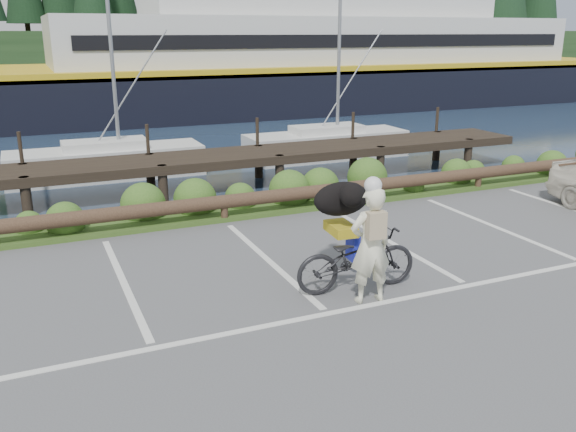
% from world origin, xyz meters
% --- Properties ---
extents(ground, '(72.00, 72.00, 0.00)m').
position_xyz_m(ground, '(0.00, 0.00, 0.00)').
color(ground, '#4E4E50').
extents(harbor_backdrop, '(170.00, 160.00, 30.00)m').
position_xyz_m(harbor_backdrop, '(0.39, 78.47, -0.00)').
color(harbor_backdrop, '#1C2C43').
rests_on(harbor_backdrop, ground).
extents(vegetation_strip, '(34.00, 1.60, 0.10)m').
position_xyz_m(vegetation_strip, '(0.00, 5.30, 0.05)').
color(vegetation_strip, '#3D5B21').
rests_on(vegetation_strip, ground).
extents(log_rail, '(32.00, 0.30, 0.60)m').
position_xyz_m(log_rail, '(0.00, 4.60, 0.00)').
color(log_rail, '#443021').
rests_on(log_rail, ground).
extents(bicycle, '(2.09, 0.87, 1.07)m').
position_xyz_m(bicycle, '(0.82, 0.23, 0.53)').
color(bicycle, black).
rests_on(bicycle, ground).
extents(cyclist, '(0.70, 0.49, 1.83)m').
position_xyz_m(cyclist, '(0.79, -0.24, 0.92)').
color(cyclist, white).
rests_on(cyclist, ground).
extents(dog, '(0.57, 1.03, 0.57)m').
position_xyz_m(dog, '(0.88, 0.88, 1.36)').
color(dog, black).
rests_on(dog, bicycle).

